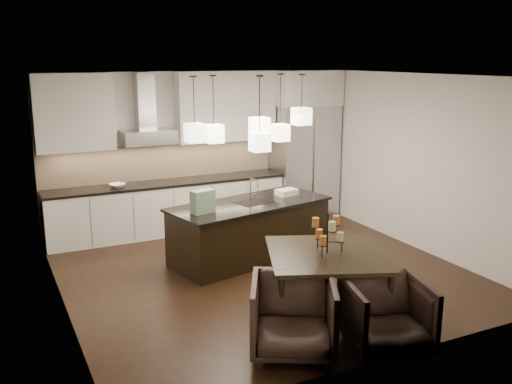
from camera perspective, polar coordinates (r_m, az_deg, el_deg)
name	(u,v)px	position (r m, az deg, el deg)	size (l,w,h in m)	color
floor	(262,272)	(8.38, 0.61, -8.02)	(5.50, 5.50, 0.02)	black
ceiling	(263,75)	(7.81, 0.66, 11.62)	(5.50, 5.50, 0.02)	white
wall_back	(194,149)	(10.47, -6.17, 4.27)	(5.50, 0.02, 2.80)	silver
wall_front	(389,231)	(5.72, 13.15, -3.77)	(5.50, 0.02, 2.80)	silver
wall_left	(56,199)	(7.20, -19.39, -0.64)	(0.02, 5.50, 2.80)	silver
wall_right	(416,162)	(9.52, 15.67, 2.91)	(0.02, 5.50, 2.80)	silver
refrigerator	(304,161)	(11.08, 4.82, 3.10)	(1.20, 0.72, 2.15)	#B7B7BA
fridge_panel	(305,88)	(10.92, 4.97, 10.34)	(1.26, 0.72, 0.65)	silver
lower_cabinets	(169,208)	(10.18, -8.71, -1.62)	(4.21, 0.62, 0.88)	silver
countertop	(168,183)	(10.07, -8.80, 0.91)	(4.21, 0.66, 0.04)	black
backsplash	(162,161)	(10.28, -9.37, 3.06)	(4.21, 0.02, 0.63)	#C4AB8A
upper_cab_left	(74,112)	(9.68, -17.77, 7.58)	(1.25, 0.35, 1.25)	silver
upper_cab_right	(226,106)	(10.40, -3.03, 8.56)	(1.86, 0.35, 1.25)	silver
hood_canopy	(148,137)	(9.89, -10.73, 5.44)	(0.90, 0.52, 0.24)	#B7B7BA
hood_chimney	(145,101)	(9.93, -11.05, 8.94)	(0.30, 0.28, 0.96)	#B7B7BA
fruit_bowl	(117,185)	(9.79, -13.69, 0.64)	(0.26, 0.26, 0.06)	silver
island_body	(250,232)	(8.78, -0.64, -4.01)	(2.42, 0.97, 0.85)	black
island_top	(250,204)	(8.65, -0.65, -1.20)	(2.49, 1.04, 0.04)	black
faucet	(251,189)	(8.74, -0.54, 0.31)	(0.10, 0.23, 0.37)	silver
tote_bag	(203,202)	(8.09, -5.35, -0.96)	(0.33, 0.17, 0.33)	#16532B
food_container	(287,192)	(9.12, 3.09, -0.01)	(0.33, 0.23, 0.10)	silver
dining_table	(326,285)	(6.92, 7.01, -9.21)	(1.36, 1.36, 0.81)	black
candelabra	(328,233)	(6.69, 7.17, -4.11)	(0.39, 0.39, 0.48)	black
candle_a	(340,237)	(6.74, 8.43, -4.44)	(0.08, 0.08, 0.11)	#D2BB83
candle_b	(319,234)	(6.82, 6.33, -4.16)	(0.08, 0.08, 0.11)	orange
candle_c	(323,241)	(6.57, 6.72, -4.85)	(0.08, 0.08, 0.11)	#AA6126
candle_d	(336,220)	(6.77, 8.04, -2.80)	(0.08, 0.08, 0.11)	orange
candle_e	(316,222)	(6.65, 5.97, -3.04)	(0.08, 0.08, 0.11)	#AA6126
candle_f	(332,226)	(6.53, 7.62, -3.40)	(0.08, 0.08, 0.11)	#D2BB83
armchair_left	(293,316)	(6.11, 3.73, -12.30)	(0.87, 0.90, 0.82)	black
armchair_right	(386,315)	(6.31, 12.91, -11.94)	(0.83, 0.85, 0.78)	black
pendant_a	(195,133)	(7.99, -6.16, 5.90)	(0.24, 0.24, 0.26)	white
pendant_b	(214,134)	(8.31, -4.24, 5.83)	(0.24, 0.24, 0.26)	white
pendant_c	(259,126)	(8.31, 0.34, 6.57)	(0.24, 0.24, 0.26)	white
pendant_d	(280,133)	(8.87, 2.41, 5.96)	(0.24, 0.24, 0.26)	white
pendant_e	(301,116)	(8.75, 4.56, 7.55)	(0.24, 0.24, 0.26)	white
pendant_f	(260,142)	(8.02, 0.37, 5.02)	(0.24, 0.24, 0.26)	white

